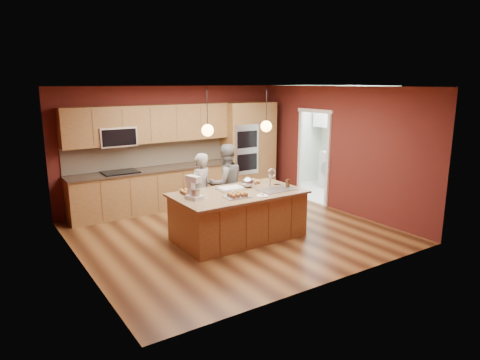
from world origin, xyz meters
TOP-DOWN VIEW (x-y plane):
  - floor at (0.00, 0.00)m, footprint 5.50×5.50m
  - ceiling at (0.00, 0.00)m, footprint 5.50×5.50m
  - wall_back at (0.00, 2.50)m, footprint 5.50×0.00m
  - wall_front at (0.00, -2.50)m, footprint 5.50×0.00m
  - wall_left at (-2.75, 0.00)m, footprint 0.00×5.00m
  - wall_right at (2.75, 0.00)m, footprint 0.00×5.00m
  - cabinet_run at (-0.68, 2.25)m, footprint 3.74×0.64m
  - oven_column at (1.85, 2.19)m, footprint 1.30×0.62m
  - doorway_trim at (2.73, 0.80)m, footprint 0.08×1.11m
  - laundry_room at (4.35, 1.20)m, footprint 2.60×2.70m
  - pendant_left at (-0.67, -0.28)m, footprint 0.20×0.20m
  - pendant_right at (0.54, -0.28)m, footprint 0.20×0.20m
  - island at (-0.05, -0.29)m, footprint 2.33×1.31m
  - person_left at (-0.35, 0.62)m, footprint 0.62×0.50m
  - person_right at (0.22, 0.62)m, footprint 0.82×0.66m
  - stand_mixer at (-0.93, -0.24)m, footprint 0.27×0.32m
  - sheet_cake at (-0.08, -0.05)m, footprint 0.48×0.37m
  - cooling_rack at (-0.27, -0.55)m, footprint 0.45×0.34m
  - mixing_bowl at (0.29, -0.06)m, footprint 0.24×0.24m
  - plate at (0.13, -0.73)m, footprint 0.20×0.20m
  - tumbler at (0.90, -0.49)m, footprint 0.08×0.08m
  - phone at (0.88, -0.20)m, footprint 0.13×0.09m
  - cupcakes_left at (-0.86, 0.13)m, footprint 0.25×0.25m
  - cupcakes_rack at (-0.27, -0.57)m, footprint 0.34×0.26m
  - cupcakes_right at (0.59, 0.13)m, footprint 0.16×0.24m
  - washer at (4.22, 0.91)m, footprint 0.80×0.81m
  - dryer at (4.18, 1.53)m, footprint 0.76×0.77m

SIDE VIEW (x-z plane):
  - floor at x=0.00m, z-range 0.00..0.00m
  - island at x=-0.05m, z-range -0.18..1.06m
  - dryer at x=4.18m, z-range 0.00..0.96m
  - washer at x=4.22m, z-range 0.00..1.07m
  - person_left at x=-0.35m, z-range 0.00..1.47m
  - person_right at x=0.22m, z-range 0.00..1.59m
  - phone at x=0.88m, z-range 0.86..0.87m
  - plate at x=0.13m, z-range 0.86..0.87m
  - cooling_rack at x=-0.27m, z-range 0.86..0.88m
  - sheet_cake at x=-0.08m, z-range 0.86..0.90m
  - cupcakes_right at x=0.59m, z-range 0.86..0.93m
  - cupcakes_left at x=-0.86m, z-range 0.86..0.93m
  - cupcakes_rack at x=-0.27m, z-range 0.88..0.95m
  - tumbler at x=0.90m, z-range 0.86..1.01m
  - mixing_bowl at x=0.29m, z-range 0.85..1.05m
  - cabinet_run at x=-0.68m, z-range -0.17..2.13m
  - stand_mixer at x=-0.93m, z-range 0.83..1.22m
  - doorway_trim at x=2.73m, z-range -0.05..2.15m
  - oven_column at x=1.85m, z-range 0.00..2.30m
  - wall_back at x=0.00m, z-range -1.40..4.10m
  - wall_front at x=0.00m, z-range -1.40..4.10m
  - wall_left at x=-2.75m, z-range -1.15..3.85m
  - wall_right at x=2.75m, z-range -1.15..3.85m
  - laundry_room at x=4.35m, z-range 0.60..3.30m
  - pendant_left at x=-0.67m, z-range 1.60..2.40m
  - pendant_right at x=0.54m, z-range 1.60..2.40m
  - ceiling at x=0.00m, z-range 2.70..2.70m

